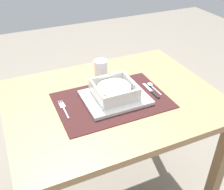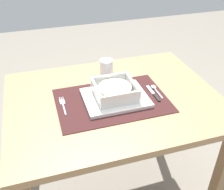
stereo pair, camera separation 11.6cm
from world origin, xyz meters
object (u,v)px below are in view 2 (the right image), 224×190
at_px(dining_table, 114,115).
at_px(porridge_bowl, 115,91).
at_px(drinking_glass, 106,68).
at_px(fork, 63,104).
at_px(spoon, 155,88).
at_px(butter_knife, 154,94).

distance_m(dining_table, porridge_bowl, 0.15).
bearing_deg(drinking_glass, porridge_bowl, -96.72).
distance_m(dining_table, fork, 0.25).
height_order(porridge_bowl, spoon, porridge_bowl).
distance_m(dining_table, spoon, 0.23).
height_order(porridge_bowl, fork, porridge_bowl).
distance_m(fork, drinking_glass, 0.32).
relative_size(butter_knife, drinking_glass, 1.61).
bearing_deg(drinking_glass, dining_table, -97.22).
relative_size(dining_table, butter_knife, 7.05).
xyz_separation_m(spoon, butter_knife, (-0.02, -0.04, -0.00)).
xyz_separation_m(porridge_bowl, butter_knife, (0.18, -0.03, -0.04)).
bearing_deg(dining_table, porridge_bowl, -87.46).
height_order(fork, butter_knife, butter_knife).
bearing_deg(butter_knife, dining_table, 170.52).
relative_size(porridge_bowl, butter_knife, 1.31).
bearing_deg(porridge_bowl, dining_table, 92.54).
distance_m(porridge_bowl, butter_knife, 0.18).
height_order(porridge_bowl, butter_knife, porridge_bowl).
height_order(dining_table, drinking_glass, drinking_glass).
bearing_deg(spoon, drinking_glass, 129.25).
height_order(dining_table, spoon, spoon).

